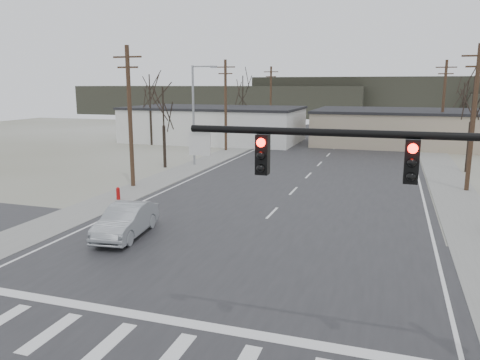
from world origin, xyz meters
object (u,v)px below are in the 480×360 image
object	(u,v)px
car_far_b	(329,126)
sedan_crossing	(126,221)
traffic_signal_mast	(460,205)
fire_hydrant	(118,193)
car_far_a	(393,138)

from	to	relation	value
car_far_b	sedan_crossing	bearing A→B (deg)	-71.23
traffic_signal_mast	sedan_crossing	bearing A→B (deg)	149.85
traffic_signal_mast	fire_hydrant	bearing A→B (deg)	141.87
car_far_a	car_far_b	world-z (taller)	car_far_a
traffic_signal_mast	sedan_crossing	size ratio (longest dim) A/B	1.89
traffic_signal_mast	fire_hydrant	distance (m)	23.39
car_far_a	car_far_b	xyz separation A→B (m)	(-9.83, 14.86, -0.04)
car_far_a	car_far_b	size ratio (longest dim) A/B	1.23
sedan_crossing	car_far_b	world-z (taller)	car_far_b
fire_hydrant	sedan_crossing	bearing A→B (deg)	-54.58
traffic_signal_mast	car_far_b	world-z (taller)	traffic_signal_mast
sedan_crossing	car_far_b	bearing A→B (deg)	80.05
fire_hydrant	sedan_crossing	size ratio (longest dim) A/B	0.18
sedan_crossing	car_far_a	xyz separation A→B (m)	(12.13, 41.81, 0.04)
car_far_b	car_far_a	bearing A→B (deg)	-35.42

